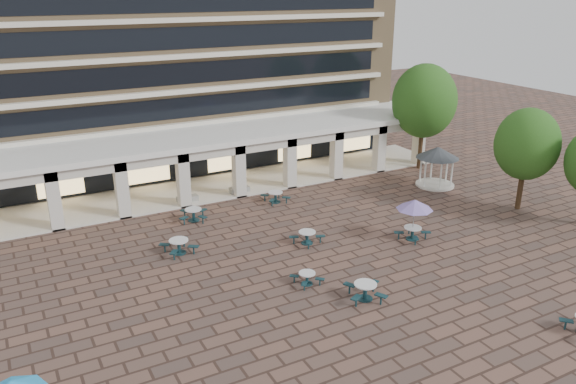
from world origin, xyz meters
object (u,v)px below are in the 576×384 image
object	(u,v)px
picnic_table_2	(365,290)
planter_right	(239,188)
gazebo	(437,157)
planter_left	(187,196)

from	to	relation	value
picnic_table_2	planter_right	bearing A→B (deg)	107.49
picnic_table_2	gazebo	bearing A→B (deg)	56.78
picnic_table_2	planter_right	distance (m)	16.83
picnic_table_2	planter_left	size ratio (longest dim) A/B	1.53
planter_left	planter_right	xyz separation A→B (m)	(4.04, 0.00, -0.07)
gazebo	planter_left	distance (m)	19.12
picnic_table_2	planter_left	world-z (taller)	planter_left
picnic_table_2	planter_right	world-z (taller)	planter_right
picnic_table_2	planter_right	xyz separation A→B (m)	(0.53, 16.82, -0.05)
picnic_table_2	gazebo	size ratio (longest dim) A/B	0.69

